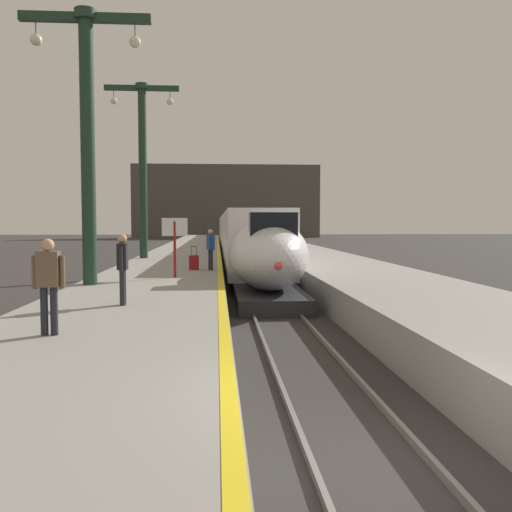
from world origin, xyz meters
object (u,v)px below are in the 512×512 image
(station_column_far, at_px, (143,154))
(station_column_mid, at_px, (87,119))
(passenger_near_edge, at_px, (211,246))
(rolling_suitcase, at_px, (194,262))
(departure_info_board, at_px, (175,235))
(highspeed_train_main, at_px, (236,233))
(passenger_mid_platform, at_px, (48,279))
(passenger_far_waiting, at_px, (123,264))

(station_column_far, bearing_deg, station_column_mid, -90.00)
(station_column_far, relative_size, passenger_near_edge, 5.59)
(passenger_near_edge, distance_m, rolling_suitcase, 1.01)
(station_column_far, bearing_deg, departure_info_board, -77.20)
(highspeed_train_main, distance_m, station_column_far, 24.09)
(highspeed_train_main, height_order, station_column_mid, station_column_mid)
(station_column_mid, relative_size, passenger_mid_platform, 5.03)
(highspeed_train_main, distance_m, rolling_suitcase, 30.86)
(station_column_mid, distance_m, rolling_suitcase, 7.81)
(station_column_mid, bearing_deg, passenger_mid_platform, -82.39)
(station_column_mid, height_order, passenger_far_waiting, station_column_mid)
(passenger_mid_platform, bearing_deg, passenger_near_edge, 78.44)
(passenger_mid_platform, bearing_deg, station_column_mid, 97.61)
(passenger_mid_platform, bearing_deg, passenger_far_waiting, 78.87)
(highspeed_train_main, bearing_deg, passenger_far_waiting, -95.82)
(passenger_near_edge, bearing_deg, departure_info_board, -112.74)
(passenger_mid_platform, bearing_deg, station_column_far, 92.90)
(station_column_mid, xyz_separation_m, passenger_near_edge, (3.75, 5.03, -4.17))
(station_column_far, distance_m, passenger_near_edge, 10.08)
(highspeed_train_main, xyz_separation_m, passenger_far_waiting, (-4.13, -40.53, 0.07))
(passenger_near_edge, relative_size, departure_info_board, 0.80)
(departure_info_board, bearing_deg, station_column_mid, -140.29)
(departure_info_board, bearing_deg, highspeed_train_main, 84.30)
(station_column_mid, distance_m, passenger_near_edge, 7.54)
(passenger_mid_platform, bearing_deg, rolling_suitcase, 81.54)
(rolling_suitcase, bearing_deg, passenger_far_waiting, -97.50)
(highspeed_train_main, height_order, departure_info_board, highspeed_train_main)
(passenger_near_edge, distance_m, departure_info_board, 3.24)
(passenger_near_edge, bearing_deg, station_column_far, 114.80)
(highspeed_train_main, bearing_deg, passenger_mid_platform, -96.25)
(station_column_mid, bearing_deg, passenger_near_edge, 53.33)
(highspeed_train_main, height_order, passenger_mid_platform, highspeed_train_main)
(rolling_suitcase, bearing_deg, highspeed_train_main, 84.71)
(station_column_mid, xyz_separation_m, rolling_suitcase, (3.06, 5.29, -4.86))
(rolling_suitcase, height_order, departure_info_board, departure_info_board)
(station_column_mid, height_order, passenger_mid_platform, station_column_mid)
(passenger_mid_platform, xyz_separation_m, rolling_suitcase, (1.98, 13.33, -0.69))
(station_column_far, xyz_separation_m, rolling_suitcase, (3.06, -7.85, -5.36))
(station_column_far, height_order, passenger_mid_platform, station_column_far)
(highspeed_train_main, xyz_separation_m, station_column_mid, (-5.90, -36.01, 4.24))
(station_column_far, height_order, passenger_far_waiting, station_column_far)
(station_column_far, height_order, departure_info_board, station_column_far)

